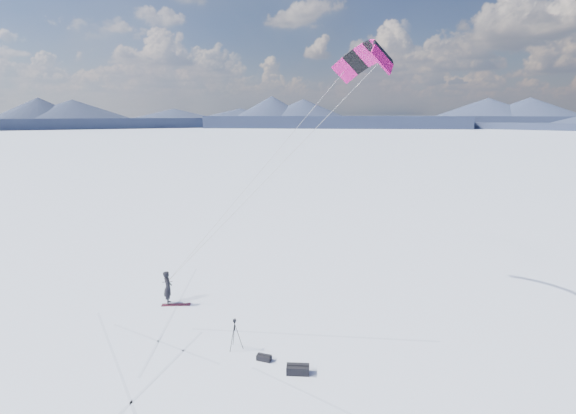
{
  "coord_description": "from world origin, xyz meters",
  "views": [
    {
      "loc": [
        4.07,
        -17.11,
        10.48
      ],
      "look_at": [
        3.38,
        5.74,
        5.33
      ],
      "focal_mm": 26.0,
      "sensor_mm": 36.0,
      "label": 1
    }
  ],
  "objects_px": {
    "snowboard": "(176,305)",
    "snowkiter": "(169,303)",
    "tripod": "(235,330)",
    "gear_bag_a": "(298,369)",
    "gear_bag_b": "(264,358)"
  },
  "relations": [
    {
      "from": "snowboard",
      "to": "tripod",
      "type": "bearing_deg",
      "value": -51.92
    },
    {
      "from": "snowkiter",
      "to": "gear_bag_b",
      "type": "distance_m",
      "value": 7.93
    },
    {
      "from": "snowkiter",
      "to": "tripod",
      "type": "bearing_deg",
      "value": -158.74
    },
    {
      "from": "gear_bag_a",
      "to": "gear_bag_b",
      "type": "relative_size",
      "value": 1.38
    },
    {
      "from": "snowboard",
      "to": "snowkiter",
      "type": "bearing_deg",
      "value": 153.19
    },
    {
      "from": "gear_bag_a",
      "to": "gear_bag_b",
      "type": "xyz_separation_m",
      "value": [
        -1.48,
        0.89,
        -0.06
      ]
    },
    {
      "from": "tripod",
      "to": "gear_bag_b",
      "type": "bearing_deg",
      "value": -29.53
    },
    {
      "from": "tripod",
      "to": "snowboard",
      "type": "bearing_deg",
      "value": 136.35
    },
    {
      "from": "tripod",
      "to": "gear_bag_a",
      "type": "bearing_deg",
      "value": -28.67
    },
    {
      "from": "gear_bag_a",
      "to": "gear_bag_b",
      "type": "bearing_deg",
      "value": 150.51
    },
    {
      "from": "tripod",
      "to": "gear_bag_a",
      "type": "distance_m",
      "value": 3.46
    },
    {
      "from": "gear_bag_a",
      "to": "gear_bag_b",
      "type": "height_order",
      "value": "gear_bag_a"
    },
    {
      "from": "snowboard",
      "to": "gear_bag_a",
      "type": "bearing_deg",
      "value": -46.46
    },
    {
      "from": "tripod",
      "to": "snowkiter",
      "type": "bearing_deg",
      "value": 138.26
    },
    {
      "from": "snowkiter",
      "to": "tripod",
      "type": "xyz_separation_m",
      "value": [
        4.46,
        -4.46,
        0.92
      ]
    }
  ]
}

